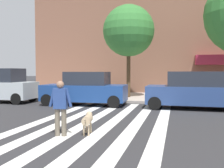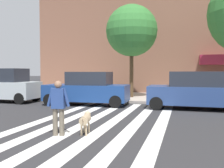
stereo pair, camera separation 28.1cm
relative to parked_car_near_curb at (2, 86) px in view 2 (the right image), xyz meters
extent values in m
plane|color=#2B2B2D|center=(8.72, -5.93, -1.00)|extent=(160.00, 160.00, 0.00)
cube|color=#B3A69B|center=(8.72, 4.36, -0.92)|extent=(80.00, 6.00, 0.15)
cube|color=silver|center=(5.72, -5.93, -0.99)|extent=(0.45, 13.98, 0.01)
cube|color=silver|center=(6.62, -5.93, -0.99)|extent=(0.45, 13.98, 0.01)
cube|color=silver|center=(7.52, -5.93, -0.99)|extent=(0.45, 13.98, 0.01)
cube|color=silver|center=(8.42, -5.93, -0.99)|extent=(0.45, 13.98, 0.01)
cube|color=silver|center=(9.32, -5.93, -0.99)|extent=(0.45, 13.98, 0.01)
cube|color=silver|center=(10.22, -5.93, -0.99)|extent=(0.45, 13.98, 0.01)
cube|color=#B5C0C6|center=(-0.05, 0.00, -0.24)|extent=(4.77, 1.81, 1.01)
cube|color=#232833|center=(0.14, 0.00, 0.67)|extent=(2.67, 1.59, 0.82)
cylinder|color=black|center=(1.85, -0.82, -0.67)|extent=(0.66, 0.22, 0.66)
cylinder|color=black|center=(1.85, 0.82, -0.67)|extent=(0.66, 0.22, 0.66)
cube|color=navy|center=(5.67, 0.00, -0.30)|extent=(4.79, 2.01, 0.90)
cube|color=#232833|center=(5.86, 0.01, 0.52)|extent=(2.40, 1.70, 0.73)
cylinder|color=black|center=(3.82, -0.91, -0.67)|extent=(0.67, 0.25, 0.66)
cylinder|color=black|center=(3.76, 0.76, -0.67)|extent=(0.67, 0.25, 0.66)
cylinder|color=black|center=(7.58, -0.76, -0.67)|extent=(0.67, 0.25, 0.66)
cylinder|color=black|center=(7.52, 0.91, -0.67)|extent=(0.67, 0.25, 0.66)
cube|color=navy|center=(11.48, 0.00, -0.29)|extent=(4.53, 1.97, 0.91)
cube|color=#232833|center=(11.66, 0.00, 0.54)|extent=(2.71, 1.72, 0.74)
cylinder|color=black|center=(9.69, -0.87, -0.67)|extent=(0.66, 0.23, 0.66)
cylinder|color=black|center=(9.71, 0.90, -0.67)|extent=(0.66, 0.23, 0.66)
cylinder|color=#4C3823|center=(7.54, 3.55, 0.92)|extent=(0.26, 0.26, 3.54)
sphere|color=#337533|center=(7.54, 3.55, 3.65)|extent=(3.47, 3.47, 3.47)
cylinder|color=#6B6051|center=(7.33, -6.72, -0.59)|extent=(0.17, 0.17, 0.82)
cylinder|color=#6B6051|center=(7.52, -6.69, -0.59)|extent=(0.17, 0.17, 0.82)
cube|color=navy|center=(7.42, -6.70, 0.12)|extent=(0.42, 0.30, 0.60)
cylinder|color=navy|center=(7.19, -6.75, 0.15)|extent=(0.24, 0.13, 0.57)
cylinder|color=navy|center=(7.66, -6.66, 0.15)|extent=(0.24, 0.13, 0.57)
sphere|color=#936B51|center=(7.42, -6.70, 0.53)|extent=(0.26, 0.26, 0.22)
cylinder|color=tan|center=(8.12, -6.33, -0.55)|extent=(0.36, 0.62, 0.26)
sphere|color=tan|center=(8.06, -5.96, -0.45)|extent=(0.23, 0.23, 0.20)
cylinder|color=tan|center=(8.19, -6.71, -0.50)|extent=(0.08, 0.24, 0.16)
cylinder|color=tan|center=(8.02, -6.14, -0.84)|extent=(0.07, 0.07, 0.32)
cylinder|color=tan|center=(8.16, -6.11, -0.84)|extent=(0.07, 0.07, 0.32)
cylinder|color=tan|center=(8.09, -6.54, -0.84)|extent=(0.07, 0.07, 0.32)
cylinder|color=tan|center=(8.23, -6.52, -0.84)|extent=(0.07, 0.07, 0.32)
camera|label=1|loc=(10.74, -13.59, 0.93)|focal=41.01mm
camera|label=2|loc=(11.02, -13.52, 0.93)|focal=41.01mm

